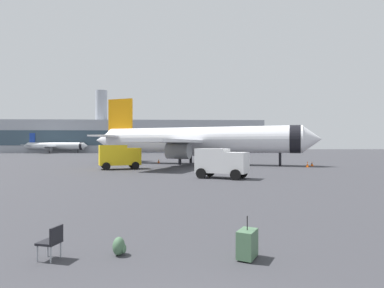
{
  "coord_description": "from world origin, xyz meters",
  "views": [
    {
      "loc": [
        -0.15,
        -3.94,
        2.92
      ],
      "look_at": [
        1.06,
        26.0,
        3.0
      ],
      "focal_mm": 29.31,
      "sensor_mm": 36.0,
      "label": 1
    }
  ],
  "objects": [
    {
      "name": "airplane_at_gate",
      "position": [
        2.44,
        43.42,
        3.66
      ],
      "size": [
        34.42,
        31.54,
        10.5
      ],
      "color": "white",
      "rests_on": "ground"
    },
    {
      "name": "rolling_suitcase",
      "position": [
        1.59,
        4.01,
        0.39
      ],
      "size": [
        0.67,
        0.75,
        1.1
      ],
      "color": "#476B4C",
      "rests_on": "ground"
    },
    {
      "name": "cargo_van",
      "position": [
        3.51,
        23.3,
        1.45
      ],
      "size": [
        4.83,
        3.88,
        2.6
      ],
      "color": "white",
      "rests_on": "ground"
    },
    {
      "name": "service_truck",
      "position": [
        -7.38,
        34.04,
        1.61
      ],
      "size": [
        5.25,
        3.73,
        2.9
      ],
      "color": "yellow",
      "rests_on": "ground"
    },
    {
      "name": "safety_cone_mid",
      "position": [
        16.54,
        36.15,
        0.39
      ],
      "size": [
        0.44,
        0.44,
        0.79
      ],
      "color": "#F2590C",
      "rests_on": "ground"
    },
    {
      "name": "safety_cone_near",
      "position": [
        -3.51,
        47.09,
        0.31
      ],
      "size": [
        0.44,
        0.44,
        0.63
      ],
      "color": "#F2590C",
      "rests_on": "ground"
    },
    {
      "name": "gate_chair",
      "position": [
        -3.38,
        4.14,
        0.5
      ],
      "size": [
        0.59,
        0.59,
        0.86
      ],
      "color": "black",
      "rests_on": "ground"
    },
    {
      "name": "terminal_building",
      "position": [
        -19.02,
        119.14,
        6.14
      ],
      "size": [
        100.16,
        18.17,
        24.03
      ],
      "color": "#9EA3AD",
      "rests_on": "ground"
    },
    {
      "name": "safety_cone_far",
      "position": [
        18.07,
        38.35,
        0.31
      ],
      "size": [
        0.44,
        0.44,
        0.63
      ],
      "color": "#F2590C",
      "rests_on": "ground"
    },
    {
      "name": "airplane_taxiing",
      "position": [
        -44.21,
        109.06,
        2.48
      ],
      "size": [
        24.24,
        21.91,
        7.11
      ],
      "color": "silver",
      "rests_on": "ground"
    },
    {
      "name": "traveller_backpack",
      "position": [
        -1.74,
        4.41,
        0.23
      ],
      "size": [
        0.36,
        0.4,
        0.48
      ],
      "color": "#476B4C",
      "rests_on": "ground"
    }
  ]
}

